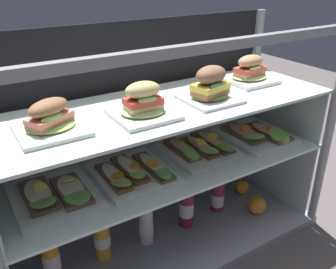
{
  "coord_description": "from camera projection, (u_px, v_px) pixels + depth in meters",
  "views": [
    {
      "loc": [
        -0.63,
        -1.02,
        1.09
      ],
      "look_at": [
        0.0,
        0.0,
        0.52
      ],
      "focal_mm": 38.63,
      "sensor_mm": 36.0,
      "label": 1
    }
  ],
  "objects": [
    {
      "name": "juice_bottle_front_fourth",
      "position": [
        218.0,
        196.0,
        1.69
      ],
      "size": [
        0.06,
        0.06,
        0.2
      ],
      "color": "#902D48",
      "rests_on": "case_base_deck"
    },
    {
      "name": "riser_lower_tier",
      "position": [
        168.0,
        204.0,
        1.46
      ],
      "size": [
        1.25,
        0.41,
        0.36
      ],
      "color": "silver",
      "rests_on": "case_base_deck"
    },
    {
      "name": "ground_plane",
      "position": [
        168.0,
        246.0,
        1.56
      ],
      "size": [
        6.0,
        6.0,
        0.02
      ],
      "primitive_type": "cube",
      "color": "#5A5151",
      "rests_on": "ground"
    },
    {
      "name": "plated_roll_sandwich_mid_left",
      "position": [
        143.0,
        105.0,
        1.15
      ],
      "size": [
        0.19,
        0.19,
        0.12
      ],
      "color": "white",
      "rests_on": "shelf_upper_glass"
    },
    {
      "name": "shelf_lower_glass",
      "position": [
        168.0,
        164.0,
        1.38
      ],
      "size": [
        1.27,
        0.43,
        0.01
      ],
      "primitive_type": "cube",
      "color": "silver",
      "rests_on": "riser_lower_tier"
    },
    {
      "name": "open_sandwich_tray_near_right_corner",
      "position": [
        55.0,
        194.0,
        1.16
      ],
      "size": [
        0.26,
        0.3,
        0.06
      ],
      "color": "white",
      "rests_on": "shelf_lower_glass"
    },
    {
      "name": "plated_roll_sandwich_mid_right",
      "position": [
        210.0,
        87.0,
        1.28
      ],
      "size": [
        0.19,
        0.19,
        0.13
      ],
      "color": "white",
      "rests_on": "shelf_upper_glass"
    },
    {
      "name": "riser_upper_tier",
      "position": [
        168.0,
        136.0,
        1.33
      ],
      "size": [
        1.25,
        0.41,
        0.23
      ],
      "color": "silver",
      "rests_on": "shelf_lower_glass"
    },
    {
      "name": "juice_bottle_back_center",
      "position": [
        102.0,
        239.0,
        1.41
      ],
      "size": [
        0.07,
        0.07,
        0.22
      ],
      "color": "gold",
      "rests_on": "case_base_deck"
    },
    {
      "name": "shelf_upper_glass",
      "position": [
        168.0,
        105.0,
        1.28
      ],
      "size": [
        1.27,
        0.43,
        0.01
      ],
      "primitive_type": "cube",
      "color": "silver",
      "rests_on": "riser_upper_tier"
    },
    {
      "name": "case_frame",
      "position": [
        152.0,
        130.0,
        1.44
      ],
      "size": [
        1.32,
        0.49,
        0.9
      ],
      "color": "gray",
      "rests_on": "ground"
    },
    {
      "name": "case_base_deck",
      "position": [
        168.0,
        241.0,
        1.55
      ],
      "size": [
        1.32,
        0.49,
        0.03
      ],
      "primitive_type": "cube",
      "color": "#9B9AA5",
      "rests_on": "ground"
    },
    {
      "name": "juice_bottle_front_middle",
      "position": [
        51.0,
        260.0,
        1.29
      ],
      "size": [
        0.06,
        0.06,
        0.24
      ],
      "color": "orange",
      "rests_on": "case_base_deck"
    },
    {
      "name": "orange_fruit_beside_bottles",
      "position": [
        242.0,
        187.0,
        1.82
      ],
      "size": [
        0.07,
        0.07,
        0.07
      ],
      "primitive_type": "sphere",
      "color": "orange",
      "rests_on": "case_base_deck"
    },
    {
      "name": "open_sandwich_tray_near_left_corner",
      "position": [
        256.0,
        134.0,
        1.57
      ],
      "size": [
        0.26,
        0.31,
        0.06
      ],
      "color": "white",
      "rests_on": "shelf_lower_glass"
    },
    {
      "name": "plated_roll_sandwich_left_of_center",
      "position": [
        50.0,
        121.0,
        1.05
      ],
      "size": [
        0.2,
        0.2,
        0.1
      ],
      "color": "white",
      "rests_on": "shelf_upper_glass"
    },
    {
      "name": "open_sandwich_tray_left_of_center",
      "position": [
        133.0,
        171.0,
        1.29
      ],
      "size": [
        0.26,
        0.3,
        0.06
      ],
      "color": "white",
      "rests_on": "shelf_lower_glass"
    },
    {
      "name": "juice_bottle_back_left",
      "position": [
        146.0,
        224.0,
        1.48
      ],
      "size": [
        0.06,
        0.06,
        0.23
      ],
      "color": "silver",
      "rests_on": "case_base_deck"
    },
    {
      "name": "open_sandwich_tray_far_right",
      "position": [
        199.0,
        147.0,
        1.46
      ],
      "size": [
        0.26,
        0.3,
        0.05
      ],
      "color": "white",
      "rests_on": "shelf_lower_glass"
    },
    {
      "name": "orange_fruit_near_left_post",
      "position": [
        257.0,
        205.0,
        1.68
      ],
      "size": [
        0.08,
        0.08,
        0.08
      ],
      "primitive_type": "sphere",
      "color": "orange",
      "rests_on": "case_base_deck"
    },
    {
      "name": "plated_roll_sandwich_near_left_corner",
      "position": [
        249.0,
        73.0,
        1.49
      ],
      "size": [
        0.19,
        0.19,
        0.11
      ],
      "color": "white",
      "rests_on": "shelf_upper_glass"
    },
    {
      "name": "juice_bottle_back_right",
      "position": [
        186.0,
        206.0,
        1.58
      ],
      "size": [
        0.06,
        0.06,
        0.25
      ],
      "color": "maroon",
      "rests_on": "case_base_deck"
    }
  ]
}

